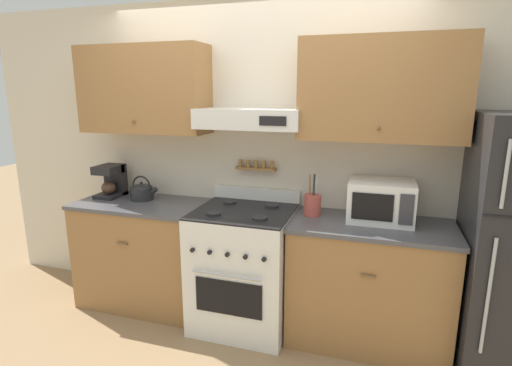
% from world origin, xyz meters
% --- Properties ---
extents(ground_plane, '(16.00, 16.00, 0.00)m').
position_xyz_m(ground_plane, '(0.00, 0.00, 0.00)').
color(ground_plane, '#937551').
extents(wall_back, '(5.20, 0.46, 2.55)m').
position_xyz_m(wall_back, '(0.01, 0.58, 1.46)').
color(wall_back, beige).
rests_on(wall_back, ground_plane).
extents(counter_left, '(1.11, 0.62, 0.92)m').
position_xyz_m(counter_left, '(-0.93, 0.32, 0.46)').
color(counter_left, olive).
rests_on(counter_left, ground_plane).
extents(counter_right, '(1.14, 0.62, 0.92)m').
position_xyz_m(counter_right, '(0.94, 0.32, 0.46)').
color(counter_right, olive).
rests_on(counter_right, ground_plane).
extents(stove_range, '(0.74, 0.72, 1.05)m').
position_xyz_m(stove_range, '(0.00, 0.26, 0.48)').
color(stove_range, white).
rests_on(stove_range, ground_plane).
extents(tea_kettle, '(0.25, 0.20, 0.21)m').
position_xyz_m(tea_kettle, '(-0.97, 0.39, 0.99)').
color(tea_kettle, '#232326').
rests_on(tea_kettle, counter_left).
extents(coffee_maker, '(0.19, 0.25, 0.28)m').
position_xyz_m(coffee_maker, '(-1.30, 0.42, 1.06)').
color(coffee_maker, black).
rests_on(coffee_maker, counter_left).
extents(microwave, '(0.45, 0.36, 0.29)m').
position_xyz_m(microwave, '(0.99, 0.41, 1.07)').
color(microwave, white).
rests_on(microwave, counter_right).
extents(utensil_crock, '(0.13, 0.13, 0.31)m').
position_xyz_m(utensil_crock, '(0.50, 0.39, 1.00)').
color(utensil_crock, '#B24C42').
rests_on(utensil_crock, counter_right).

